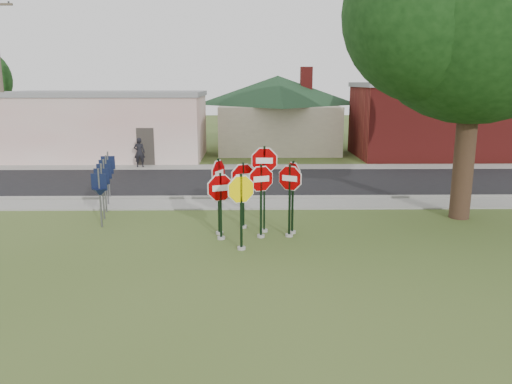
{
  "coord_description": "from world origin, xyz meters",
  "views": [
    {
      "loc": [
        -0.06,
        -13.7,
        4.78
      ],
      "look_at": [
        0.18,
        2.0,
        1.3
      ],
      "focal_mm": 35.0,
      "sensor_mm": 36.0,
      "label": 1
    }
  ],
  "objects_px": {
    "utility_pole_near": "(0,78)",
    "stop_sign_center": "(261,191)",
    "stop_sign_left": "(221,197)",
    "oak_tree": "(478,5)",
    "stop_sign_yellow": "(241,202)",
    "pedestrian": "(139,152)"
  },
  "relations": [
    {
      "from": "stop_sign_yellow",
      "to": "stop_sign_left",
      "type": "xyz_separation_m",
      "value": [
        -0.64,
        0.98,
        -0.1
      ]
    },
    {
      "from": "stop_sign_yellow",
      "to": "oak_tree",
      "type": "bearing_deg",
      "value": 23.4
    },
    {
      "from": "oak_tree",
      "to": "stop_sign_left",
      "type": "bearing_deg",
      "value": -164.17
    },
    {
      "from": "utility_pole_near",
      "to": "pedestrian",
      "type": "bearing_deg",
      "value": -6.88
    },
    {
      "from": "stop_sign_left",
      "to": "pedestrian",
      "type": "bearing_deg",
      "value": 111.91
    },
    {
      "from": "utility_pole_near",
      "to": "stop_sign_yellow",
      "type": "bearing_deg",
      "value": -47.67
    },
    {
      "from": "stop_sign_center",
      "to": "utility_pole_near",
      "type": "bearing_deg",
      "value": 135.82
    },
    {
      "from": "stop_sign_left",
      "to": "utility_pole_near",
      "type": "bearing_deg",
      "value": 132.87
    },
    {
      "from": "stop_sign_yellow",
      "to": "utility_pole_near",
      "type": "xyz_separation_m",
      "value": [
        -13.72,
        15.07,
        3.53
      ]
    },
    {
      "from": "pedestrian",
      "to": "stop_sign_left",
      "type": "bearing_deg",
      "value": 107.33
    },
    {
      "from": "stop_sign_center",
      "to": "oak_tree",
      "type": "distance_m",
      "value": 9.47
    },
    {
      "from": "utility_pole_near",
      "to": "oak_tree",
      "type": "bearing_deg",
      "value": -28.55
    },
    {
      "from": "oak_tree",
      "to": "utility_pole_near",
      "type": "bearing_deg",
      "value": 151.45
    },
    {
      "from": "stop_sign_center",
      "to": "stop_sign_left",
      "type": "bearing_deg",
      "value": -171.89
    },
    {
      "from": "stop_sign_left",
      "to": "oak_tree",
      "type": "xyz_separation_m",
      "value": [
        8.42,
        2.39,
        5.92
      ]
    },
    {
      "from": "stop_sign_center",
      "to": "oak_tree",
      "type": "height_order",
      "value": "oak_tree"
    },
    {
      "from": "stop_sign_center",
      "to": "utility_pole_near",
      "type": "xyz_separation_m",
      "value": [
        -14.32,
        13.91,
        3.47
      ]
    },
    {
      "from": "stop_sign_yellow",
      "to": "stop_sign_left",
      "type": "bearing_deg",
      "value": 123.31
    },
    {
      "from": "stop_sign_center",
      "to": "pedestrian",
      "type": "distance_m",
      "value": 14.53
    },
    {
      "from": "stop_sign_yellow",
      "to": "pedestrian",
      "type": "height_order",
      "value": "stop_sign_yellow"
    },
    {
      "from": "stop_sign_yellow",
      "to": "stop_sign_center",
      "type": "bearing_deg",
      "value": 62.71
    },
    {
      "from": "utility_pole_near",
      "to": "stop_sign_center",
      "type": "bearing_deg",
      "value": -44.18
    }
  ]
}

